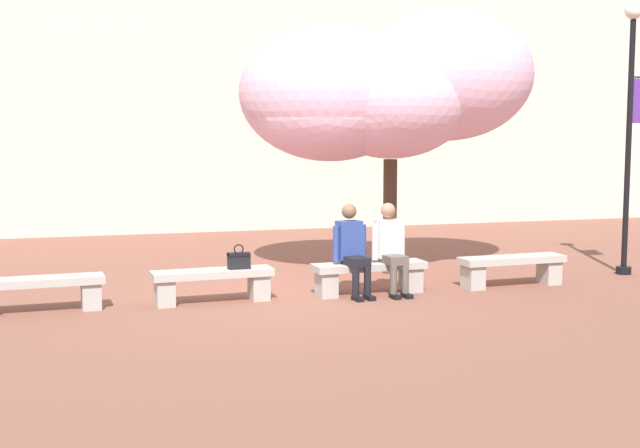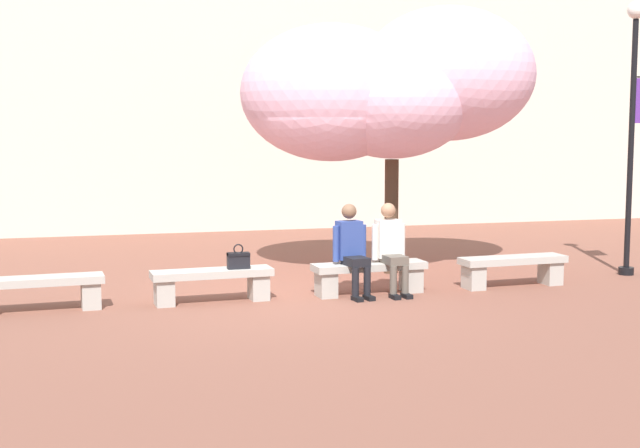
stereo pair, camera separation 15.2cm
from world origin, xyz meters
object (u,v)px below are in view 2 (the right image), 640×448
Objects in this scene: stone_bench_west_end at (39,289)px; person_seated_left at (352,247)px; cherry_tree_main at (388,88)px; lamp_post_with_banner at (633,113)px; stone_bench_center at (369,273)px; person_seated_right at (391,245)px; stone_bench_near_west at (212,281)px; stone_bench_near_east at (513,267)px; handbag at (238,259)px.

person_seated_left is (4.20, -0.05, 0.40)m from stone_bench_west_end.
stone_bench_west_end is at bearing 179.28° from person_seated_left.
lamp_post_with_banner is at bearing -18.83° from cherry_tree_main.
lamp_post_with_banner is (4.49, 0.47, 2.27)m from stone_bench_center.
person_seated_left is 1.00× the size of person_seated_right.
lamp_post_with_banner is at bearing 6.24° from person_seated_left.
stone_bench_center is at bearing 0.00° from stone_bench_near_west.
stone_bench_near_east is at bearing 1.20° from person_seated_left.
stone_bench_west_end is 4.79m from person_seated_right.
stone_bench_center is 1.28× the size of person_seated_left.
stone_bench_west_end is 1.00× the size of stone_bench_near_east.
stone_bench_center is 1.28× the size of person_seated_right.
stone_bench_west_end is 1.28× the size of person_seated_left.
person_seated_left and person_seated_right have the same top height.
lamp_post_with_banner reaches higher than person_seated_left.
handbag reaches higher than stone_bench_west_end.
handbag is 0.08× the size of lamp_post_with_banner.
stone_bench_west_end is 4.89× the size of handbag.
person_seated_right is at bearing -1.21° from stone_bench_near_west.
stone_bench_center is 1.00× the size of stone_bench_near_east.
lamp_post_with_banner is at bearing 3.00° from stone_bench_west_end.
handbag is (-1.88, -0.02, 0.28)m from stone_bench_center.
stone_bench_west_end is 4.22m from person_seated_left.
stone_bench_center is 0.49m from person_seated_left.
person_seated_left is at bearing -122.78° from cherry_tree_main.
stone_bench_center is at bearing 180.00° from stone_bench_near_east.
stone_bench_west_end is at bearing 180.00° from stone_bench_near_east.
person_seated_right is 4.63m from lamp_post_with_banner.
stone_bench_near_east is at bearing 0.00° from stone_bench_center.
person_seated_left is at bearing 179.94° from person_seated_right.
person_seated_left reaches higher than stone_bench_near_east.
handbag reaches higher than stone_bench_center.
stone_bench_near_west is 2.24m from stone_bench_center.
cherry_tree_main is at bearing 63.39° from stone_bench_center.
stone_bench_west_end is 1.28× the size of person_seated_right.
person_seated_right is (2.53, -0.05, 0.40)m from stone_bench_near_west.
handbag is (-4.12, -0.02, 0.28)m from stone_bench_near_east.
handbag is 0.07× the size of cherry_tree_main.
person_seated_left is at bearing -169.28° from stone_bench_center.
cherry_tree_main reaches higher than stone_bench_near_east.
stone_bench_near_east is 3.45m from cherry_tree_main.
lamp_post_with_banner reaches higher than handbag.
lamp_post_with_banner is (2.26, 0.47, 2.27)m from stone_bench_near_east.
handbag is (-1.60, 0.03, -0.12)m from person_seated_left.
person_seated_left is (-0.28, -0.05, 0.40)m from stone_bench_center.
stone_bench_near_west is at bearing -176.01° from lamp_post_with_banner.
person_seated_left is at bearing -178.80° from stone_bench_near_east.
stone_bench_west_end is 0.35× the size of cherry_tree_main.
cherry_tree_main reaches higher than handbag.
lamp_post_with_banner is (4.77, 0.52, 1.87)m from person_seated_left.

